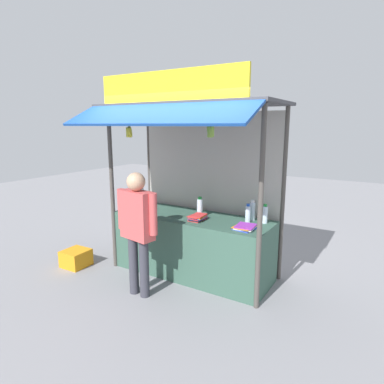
# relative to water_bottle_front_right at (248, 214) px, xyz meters

# --- Properties ---
(ground_plane) EXTENTS (20.00, 20.00, 0.00)m
(ground_plane) POSITION_rel_water_bottle_front_right_xyz_m (-0.78, -0.14, -0.97)
(ground_plane) COLOR gray
(stall_counter) EXTENTS (2.27, 0.79, 0.86)m
(stall_counter) POSITION_rel_water_bottle_front_right_xyz_m (-0.78, -0.14, -0.55)
(stall_counter) COLOR #385B4C
(stall_counter) RESTS_ON ground
(stall_structure) EXTENTS (2.47, 1.62, 2.75)m
(stall_structure) POSITION_rel_water_bottle_front_right_xyz_m (-0.78, -0.03, 0.70)
(stall_structure) COLOR #4C4742
(stall_structure) RESTS_ON ground
(water_bottle_front_right) EXTENTS (0.07, 0.07, 0.25)m
(water_bottle_front_right) POSITION_rel_water_bottle_front_right_xyz_m (0.00, 0.00, 0.00)
(water_bottle_front_right) COLOR silver
(water_bottle_front_right) RESTS_ON stall_counter
(water_bottle_right) EXTENTS (0.07, 0.07, 0.26)m
(water_bottle_right) POSITION_rel_water_bottle_front_right_xyz_m (-1.84, 0.06, 0.01)
(water_bottle_right) COLOR silver
(water_bottle_right) RESTS_ON stall_counter
(water_bottle_back_left) EXTENTS (0.07, 0.07, 0.26)m
(water_bottle_back_left) POSITION_rel_water_bottle_front_right_xyz_m (0.20, 0.08, 0.00)
(water_bottle_back_left) COLOR silver
(water_bottle_back_left) RESTS_ON stall_counter
(water_bottle_far_right) EXTENTS (0.08, 0.08, 0.28)m
(water_bottle_far_right) POSITION_rel_water_bottle_front_right_xyz_m (0.01, 0.12, 0.01)
(water_bottle_far_right) COLOR silver
(water_bottle_far_right) RESTS_ON stall_counter
(water_bottle_mid_left) EXTENTS (0.08, 0.08, 0.28)m
(water_bottle_mid_left) POSITION_rel_water_bottle_front_right_xyz_m (-0.68, -0.10, 0.02)
(water_bottle_mid_left) COLOR silver
(water_bottle_mid_left) RESTS_ON stall_counter
(magazine_stack_center) EXTENTS (0.21, 0.27, 0.08)m
(magazine_stack_center) POSITION_rel_water_bottle_front_right_xyz_m (-0.61, -0.27, -0.08)
(magazine_stack_center) COLOR red
(magazine_stack_center) RESTS_ON stall_counter
(magazine_stack_far_left) EXTENTS (0.26, 0.30, 0.06)m
(magazine_stack_far_left) POSITION_rel_water_bottle_front_right_xyz_m (-1.64, -0.37, -0.09)
(magazine_stack_far_left) COLOR white
(magazine_stack_far_left) RESTS_ON stall_counter
(magazine_stack_rear_center) EXTENTS (0.26, 0.29, 0.05)m
(magazine_stack_rear_center) POSITION_rel_water_bottle_front_right_xyz_m (0.08, -0.29, -0.09)
(magazine_stack_rear_center) COLOR blue
(magazine_stack_rear_center) RESTS_ON stall_counter
(banana_bunch_inner_left) EXTENTS (0.10, 0.10, 0.29)m
(banana_bunch_inner_left) POSITION_rel_water_bottle_front_right_xyz_m (-0.23, -0.64, 1.08)
(banana_bunch_inner_left) COLOR #332D23
(banana_bunch_rightmost) EXTENTS (0.11, 0.10, 0.31)m
(banana_bunch_rightmost) POSITION_rel_water_bottle_front_right_xyz_m (-1.45, -0.64, 1.05)
(banana_bunch_rightmost) COLOR #332D23
(vendor_person) EXTENTS (0.60, 0.26, 1.57)m
(vendor_person) POSITION_rel_water_bottle_front_right_xyz_m (-1.03, -1.02, -0.03)
(vendor_person) COLOR #383842
(vendor_person) RESTS_ON ground
(plastic_crate) EXTENTS (0.37, 0.37, 0.25)m
(plastic_crate) POSITION_rel_water_bottle_front_right_xyz_m (-2.42, -0.86, -0.85)
(plastic_crate) COLOR orange
(plastic_crate) RESTS_ON ground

